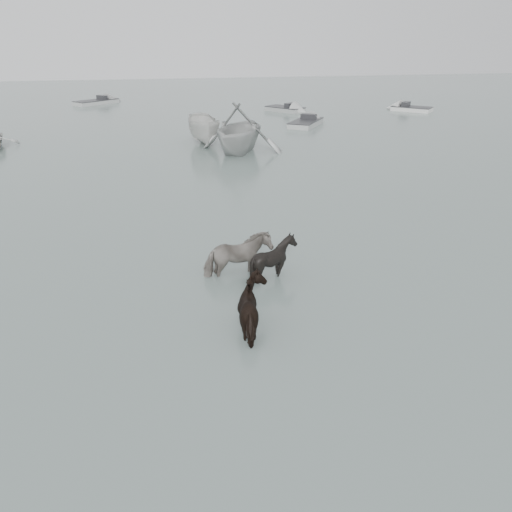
{
  "coord_description": "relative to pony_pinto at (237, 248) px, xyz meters",
  "views": [
    {
      "loc": [
        -2.65,
        -10.25,
        6.24
      ],
      "look_at": [
        -0.34,
        1.23,
        1.0
      ],
      "focal_mm": 35.0,
      "sensor_mm": 36.0,
      "label": 1
    }
  ],
  "objects": [
    {
      "name": "skiff_mid",
      "position": [
        9.36,
        31.01,
        -0.42
      ],
      "size": [
        4.1,
        4.65,
        0.75
      ],
      "primitive_type": null,
      "rotation": [
        0.0,
        0.0,
        -0.91
      ],
      "color": "gray",
      "rests_on": "ground"
    },
    {
      "name": "skiff_star",
      "position": [
        20.26,
        28.95,
        -0.42
      ],
      "size": [
        4.43,
        4.35,
        0.75
      ],
      "primitive_type": null,
      "rotation": [
        0.0,
        0.0,
        2.37
      ],
      "color": "silver",
      "rests_on": "ground"
    },
    {
      "name": "skiff_port",
      "position": [
        9.01,
        23.54,
        -0.42
      ],
      "size": [
        4.35,
        5.39,
        0.75
      ],
      "primitive_type": null,
      "rotation": [
        0.0,
        0.0,
        0.98
      ],
      "color": "#999C9A",
      "rests_on": "ground"
    },
    {
      "name": "ground",
      "position": [
        0.66,
        -2.29,
        -0.79
      ],
      "size": [
        140.0,
        140.0,
        0.0
      ],
      "primitive_type": "plane",
      "color": "#53635B",
      "rests_on": "ground"
    },
    {
      "name": "pony_dark",
      "position": [
        -0.01,
        -2.84,
        -0.07
      ],
      "size": [
        1.63,
        1.76,
        1.45
      ],
      "primitive_type": "imported",
      "rotation": [
        0.0,
        0.0,
        1.9
      ],
      "color": "black",
      "rests_on": "ground"
    },
    {
      "name": "pony_black",
      "position": [
        0.96,
        -0.35,
        -0.09
      ],
      "size": [
        1.55,
        1.46,
        1.41
      ],
      "primitive_type": "imported",
      "rotation": [
        0.0,
        0.0,
        1.27
      ],
      "color": "black",
      "rests_on": "ground"
    },
    {
      "name": "pony_pinto",
      "position": [
        0.0,
        0.0,
        0.0
      ],
      "size": [
        2.02,
        1.24,
        1.59
      ],
      "primitive_type": "imported",
      "rotation": [
        0.0,
        0.0,
        1.79
      ],
      "color": "black",
      "rests_on": "ground"
    },
    {
      "name": "rowboat_trail",
      "position": [
        2.73,
        15.68,
        0.67
      ],
      "size": [
        6.77,
        7.11,
        2.92
      ],
      "primitive_type": "imported",
      "rotation": [
        0.0,
        0.0,
        2.67
      ],
      "color": "#ABAEAB",
      "rests_on": "ground"
    },
    {
      "name": "boat_small",
      "position": [
        1.03,
        18.45,
        0.14
      ],
      "size": [
        1.9,
        4.84,
        1.86
      ],
      "primitive_type": "imported",
      "rotation": [
        0.0,
        0.0,
        0.02
      ],
      "color": "silver",
      "rests_on": "ground"
    },
    {
      "name": "skiff_far",
      "position": [
        -7.25,
        39.3,
        -0.42
      ],
      "size": [
        5.49,
        5.03,
        0.75
      ],
      "primitive_type": null,
      "rotation": [
        0.0,
        0.0,
        0.71
      ],
      "color": "#9D9F9C",
      "rests_on": "ground"
    }
  ]
}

